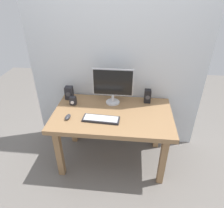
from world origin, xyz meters
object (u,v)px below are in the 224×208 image
mouse (68,117)px  speaker_right (147,96)px  audio_controller (73,101)px  monitor (113,85)px  keyboard_primary (101,119)px  desk (113,119)px  speaker_left (69,93)px

mouse → speaker_right: bearing=33.8°
audio_controller → speaker_right: bearing=9.5°
monitor → mouse: 0.64m
keyboard_primary → mouse: 0.37m
desk → speaker_left: speaker_left is taller
speaker_right → audio_controller: (-0.90, -0.15, -0.03)m
mouse → speaker_right: speaker_right is taller
speaker_left → mouse: bearing=-76.7°
keyboard_primary → speaker_right: size_ratio=2.40×
monitor → audio_controller: (-0.48, -0.10, -0.19)m
monitor → keyboard_primary: 0.46m
monitor → audio_controller: monitor is taller
desk → speaker_right: size_ratio=8.05×
keyboard_primary → audio_controller: bearing=143.0°
desk → monitor: (-0.02, 0.24, 0.33)m
keyboard_primary → mouse: size_ratio=3.82×
desk → speaker_right: bearing=35.9°
speaker_right → speaker_left: size_ratio=1.03×
keyboard_primary → audio_controller: size_ratio=3.99×
monitor → speaker_right: monitor is taller
mouse → speaker_left: (-0.10, 0.44, 0.06)m
audio_controller → speaker_left: bearing=121.3°
desk → speaker_left: (-0.58, 0.28, 0.17)m
desk → speaker_right: (0.40, 0.29, 0.18)m
monitor → keyboard_primary: (-0.09, -0.39, -0.23)m
desk → audio_controller: (-0.50, 0.14, 0.14)m
audio_controller → mouse: bearing=-86.2°
monitor → audio_controller: 0.52m
speaker_left → audio_controller: (0.08, -0.14, -0.03)m
speaker_left → audio_controller: 0.16m
desk → speaker_left: bearing=154.3°
monitor → speaker_left: 0.58m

